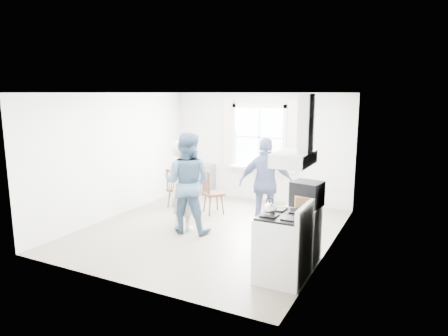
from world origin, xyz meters
TOP-DOWN VIEW (x-y plane):
  - room_shell at (0.00, 0.00)m, footprint 4.62×5.12m
  - window_assembly at (0.00, 2.45)m, footprint 1.88×0.24m
  - range_hood at (2.07, -1.35)m, footprint 0.45×0.76m
  - shelf_unit at (-1.40, 2.33)m, footprint 0.40×0.30m
  - gas_stove at (1.91, -1.35)m, footprint 0.68×0.76m
  - kettle at (1.75, -1.49)m, footprint 0.18×0.18m
  - low_cabinet at (1.98, -0.65)m, footprint 0.50×0.55m
  - stereo_stack at (2.03, -0.63)m, footprint 0.48×0.44m
  - cardboard_box at (2.04, -0.78)m, footprint 0.36×0.31m
  - windsor_chair_a at (-1.42, 0.93)m, footprint 0.40×0.39m
  - windsor_chair_b at (-0.52, 0.90)m, footprint 0.57×0.56m
  - person_left at (-0.50, -0.20)m, footprint 0.73×0.73m
  - person_mid at (-0.34, -0.27)m, footprint 1.09×1.09m
  - person_right at (0.91, 0.58)m, footprint 1.32×1.32m
  - potted_plant at (0.54, 2.36)m, footprint 0.21×0.21m

SIDE VIEW (x-z plane):
  - shelf_unit at x=-1.40m, z-range 0.00..0.80m
  - low_cabinet at x=1.98m, z-range 0.00..0.90m
  - gas_stove at x=1.91m, z-range -0.08..1.04m
  - windsor_chair_a at x=-1.42m, z-range 0.10..1.01m
  - windsor_chair_b at x=-0.52m, z-range 0.11..1.07m
  - person_left at x=-0.50m, z-range 0.00..1.74m
  - person_right at x=0.91m, z-range 0.00..1.77m
  - person_mid at x=-0.34m, z-range 0.00..1.90m
  - cardboard_box at x=2.04m, z-range 0.90..1.09m
  - potted_plant at x=0.54m, z-range 0.85..1.17m
  - kettle at x=1.75m, z-range 0.91..1.16m
  - stereo_stack at x=2.03m, z-range 0.90..1.28m
  - room_shell at x=0.00m, z-range -0.02..2.62m
  - window_assembly at x=0.00m, z-range 0.61..2.31m
  - range_hood at x=2.07m, z-range 1.43..2.37m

